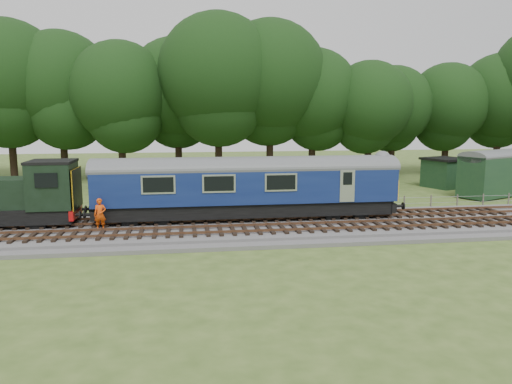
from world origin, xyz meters
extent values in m
plane|color=#3C561F|center=(0.00, 0.00, 0.00)|extent=(120.00, 120.00, 0.00)
cube|color=#4C4C4F|center=(0.00, 0.00, 0.17)|extent=(70.00, 7.00, 0.35)
cube|color=brown|center=(0.00, 0.68, 0.49)|extent=(66.50, 0.07, 0.14)
cube|color=brown|center=(0.00, 2.12, 0.49)|extent=(66.50, 0.07, 0.14)
cube|color=brown|center=(0.00, -2.32, 0.49)|extent=(66.50, 0.07, 0.14)
cube|color=brown|center=(0.00, -0.88, 0.49)|extent=(66.50, 0.07, 0.14)
cube|color=black|center=(0.48, 1.40, 1.06)|extent=(17.46, 2.52, 0.85)
cube|color=#0F1D52|center=(0.48, 1.40, 2.48)|extent=(18.00, 2.80, 2.05)
cube|color=yellow|center=(9.50, 1.40, 2.11)|extent=(0.06, 2.74, 1.30)
cube|color=black|center=(6.48, 1.40, 0.86)|extent=(2.60, 2.00, 0.55)
cube|color=black|center=(-5.52, 1.40, 0.86)|extent=(2.60, 2.00, 0.55)
cube|color=black|center=(-10.72, 1.40, 2.66)|extent=(2.40, 2.55, 2.60)
cube|color=#AB0D0E|center=(-9.54, 1.40, 1.06)|extent=(0.25, 2.60, 0.55)
cube|color=yellow|center=(-9.40, 1.40, 2.46)|extent=(0.06, 2.55, 2.30)
imported|color=#E6480C|center=(-7.88, -0.46, 1.24)|extent=(0.67, 0.46, 1.78)
cube|color=#183520|center=(20.32, 14.22, 1.26)|extent=(3.89, 3.89, 2.51)
cube|color=black|center=(20.32, 14.22, 2.61)|extent=(4.27, 4.27, 0.20)
camera|label=1|loc=(-3.24, -28.14, 6.71)|focal=35.00mm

